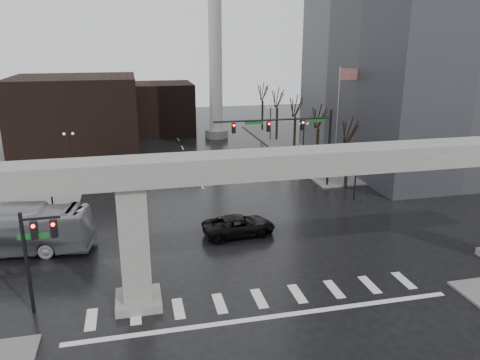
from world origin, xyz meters
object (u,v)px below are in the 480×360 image
Objects in this scene: city_bus at (3,230)px; far_car at (194,170)px; signal_mast_arm at (294,133)px; pickup_truck at (239,225)px.

city_bus is 3.00× the size of far_car.
pickup_truck is (-8.05, -10.34, -5.04)m from signal_mast_arm.
pickup_truck is 17.17m from city_bus.
signal_mast_arm is 27.25m from city_bus.
signal_mast_arm is 12.54m from far_car.
city_bus reaches higher than pickup_truck.
far_car is at bearing -35.51° from city_bus.
far_car is (-9.26, 6.72, -5.13)m from signal_mast_arm.
signal_mast_arm is at bearing -60.36° from city_bus.
signal_mast_arm reaches higher than city_bus.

